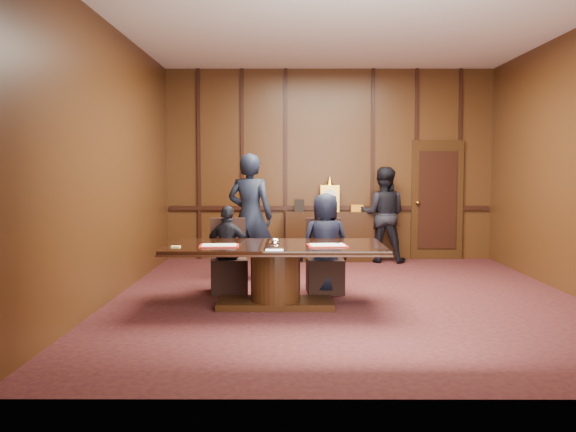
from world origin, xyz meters
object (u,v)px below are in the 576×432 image
object	(u,v)px
witness_right	(383,215)
sideboard	(330,234)
signatory_right	(325,243)
signatory_left	(228,250)
witness_left	(250,216)
conference_table	(275,265)

from	to	relation	value
witness_right	sideboard	bearing A→B (deg)	1.90
sideboard	signatory_right	size ratio (longest dim) A/B	1.18
signatory_left	witness_left	world-z (taller)	witness_left
witness_right	conference_table	bearing A→B (deg)	74.25
conference_table	witness_right	size ratio (longest dim) A/B	1.54
sideboard	signatory_right	bearing A→B (deg)	-94.85
conference_table	sideboard	bearing A→B (deg)	76.52
signatory_left	signatory_right	bearing A→B (deg)	-161.99
conference_table	witness_left	xyz separation A→B (m)	(-0.43, 1.89, 0.44)
signatory_right	witness_left	bearing A→B (deg)	-58.57
signatory_left	witness_right	size ratio (longest dim) A/B	0.69
conference_table	signatory_left	size ratio (longest dim) A/B	2.22
witness_right	signatory_right	bearing A→B (deg)	78.24
witness_left	witness_right	xyz separation A→B (m)	(2.28, 1.71, -0.10)
witness_right	signatory_left	bearing A→B (deg)	59.69
sideboard	signatory_left	size ratio (longest dim) A/B	1.36
conference_table	signatory_left	bearing A→B (deg)	129.09
signatory_right	witness_right	xyz separation A→B (m)	(1.20, 2.80, 0.18)
signatory_left	witness_left	xyz separation A→B (m)	(0.22, 1.09, 0.36)
conference_table	signatory_right	size ratio (longest dim) A/B	1.94
sideboard	witness_right	size ratio (longest dim) A/B	0.94
signatory_right	witness_right	bearing A→B (deg)	-126.45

